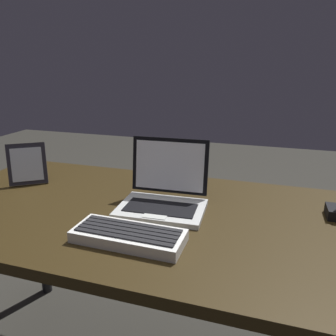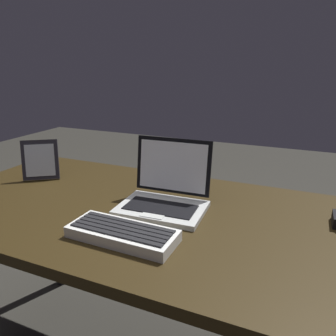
{
  "view_description": "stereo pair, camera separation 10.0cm",
  "coord_description": "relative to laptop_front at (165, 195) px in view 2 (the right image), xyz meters",
  "views": [
    {
      "loc": [
        0.29,
        -0.9,
        1.19
      ],
      "look_at": [
        0.01,
        0.01,
        0.88
      ],
      "focal_mm": 34.79,
      "sensor_mm": 36.0,
      "label": 1
    },
    {
      "loc": [
        0.39,
        -0.86,
        1.19
      ],
      "look_at": [
        0.01,
        0.01,
        0.88
      ],
      "focal_mm": 34.79,
      "sensor_mm": 36.0,
      "label": 2
    }
  ],
  "objects": [
    {
      "name": "external_keyboard",
      "position": [
        -0.02,
        -0.24,
        -0.03
      ],
      "size": [
        0.3,
        0.13,
        0.04
      ],
      "color": "silver",
      "rests_on": "desk"
    },
    {
      "name": "laptop_front",
      "position": [
        0.0,
        0.0,
        0.0
      ],
      "size": [
        0.28,
        0.23,
        0.22
      ],
      "color": "#BABCBA",
      "rests_on": "desk"
    },
    {
      "name": "photo_frame",
      "position": [
        -0.58,
        0.05,
        0.04
      ],
      "size": [
        0.14,
        0.12,
        0.16
      ],
      "color": "black",
      "rests_on": "desk"
    },
    {
      "name": "desk",
      "position": [
        0.02,
        -0.04,
        -0.11
      ],
      "size": [
        1.67,
        0.75,
        0.73
      ],
      "color": "black",
      "rests_on": "ground"
    }
  ]
}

